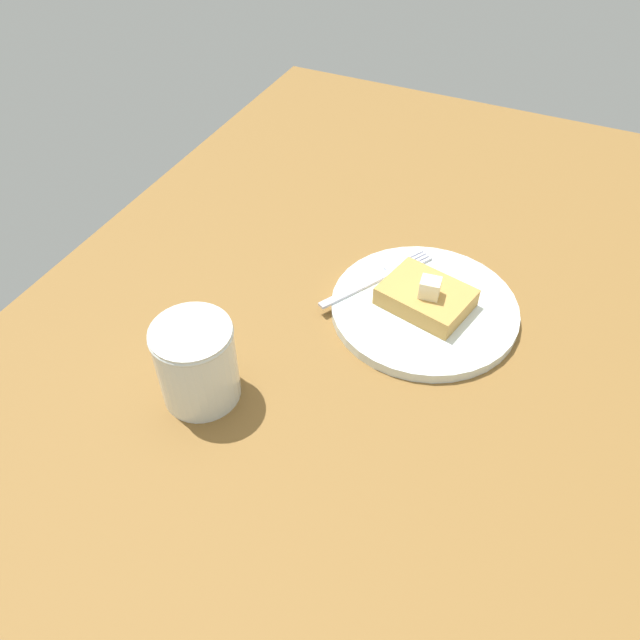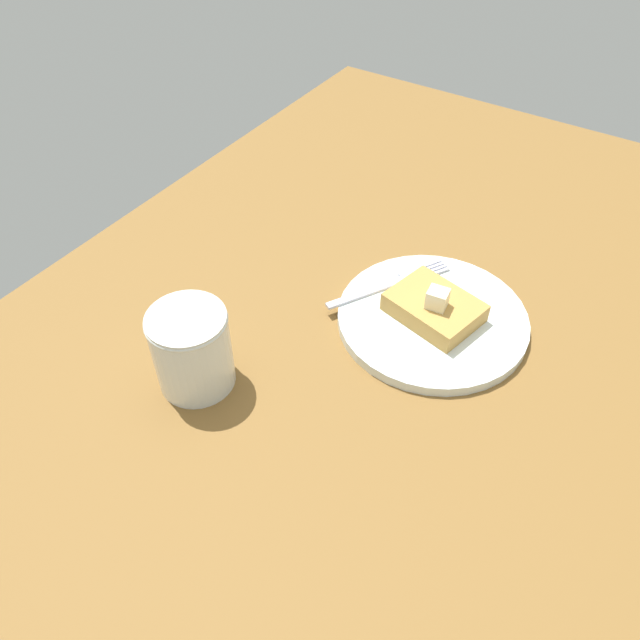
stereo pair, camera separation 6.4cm
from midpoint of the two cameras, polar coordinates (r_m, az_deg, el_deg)
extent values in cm
cube|color=brown|center=(73.23, 18.85, -1.77)|extent=(102.78, 102.78, 2.01)
cylinder|color=silver|center=(70.98, 12.76, -0.02)|extent=(21.08, 21.08, 1.22)
torus|color=gray|center=(70.83, 12.79, 0.10)|extent=(21.08, 21.08, 0.80)
cube|color=#C08F44|center=(69.79, 12.99, 0.99)|extent=(9.16, 10.88, 2.26)
cube|color=#F9EEC3|center=(67.63, 13.35, 1.79)|extent=(2.19, 2.38, 2.16)
cube|color=silver|center=(71.66, 6.75, 2.36)|extent=(9.12, 5.77, 0.36)
cube|color=silver|center=(74.69, 10.91, 3.84)|extent=(3.52, 3.30, 0.36)
cube|color=silver|center=(76.72, 12.39, 4.85)|extent=(2.93, 1.87, 0.36)
cube|color=silver|center=(76.41, 12.63, 4.61)|extent=(2.93, 1.87, 0.36)
cube|color=silver|center=(76.10, 12.87, 4.37)|extent=(2.93, 1.87, 0.36)
cube|color=silver|center=(75.79, 13.12, 4.12)|extent=(2.93, 1.87, 0.36)
cylinder|color=#55240E|center=(62.00, -8.67, -3.32)|extent=(7.10, 7.10, 7.47)
cylinder|color=silver|center=(61.47, -8.74, -2.87)|extent=(7.71, 7.71, 8.92)
torus|color=silver|center=(58.60, -9.16, -0.23)|extent=(7.91, 7.91, 0.50)
camera|label=1|loc=(0.03, -87.13, 2.84)|focal=35.00mm
camera|label=2|loc=(0.03, 92.87, -2.84)|focal=35.00mm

